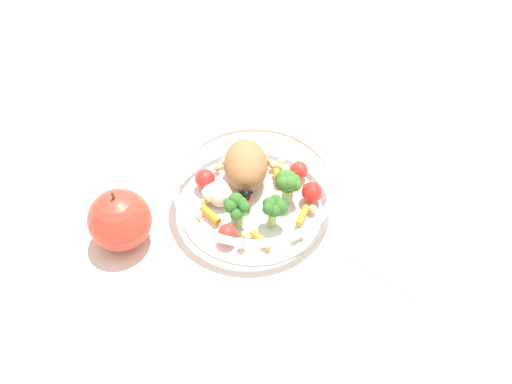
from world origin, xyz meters
The scene contains 4 objects.
ground_plane centered at (0.00, 0.00, 0.00)m, with size 2.40×2.40×0.00m, color silver.
food_container centered at (-0.01, 0.00, 0.03)m, with size 0.23×0.23×0.07m.
loose_apple centered at (0.17, -0.05, 0.04)m, with size 0.08×0.08×0.09m.
folded_napkin centered at (-0.12, 0.17, 0.00)m, with size 0.13×0.13×0.01m, color white.
Camera 1 is at (0.28, 0.42, 0.59)m, focal length 38.39 mm.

